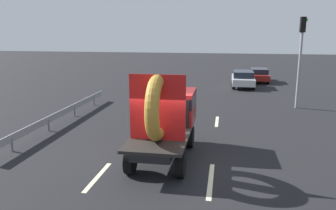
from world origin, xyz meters
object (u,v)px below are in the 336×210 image
(traffic_light, at_px, (301,49))
(oncoming_car, at_px, (259,75))
(distant_sedan, at_px, (243,78))
(flatbed_truck, at_px, (166,114))

(traffic_light, bearing_deg, oncoming_car, 96.89)
(distant_sedan, xyz_separation_m, oncoming_car, (1.61, 3.29, -0.06))
(traffic_light, relative_size, oncoming_car, 1.44)
(flatbed_truck, distance_m, traffic_light, 11.47)
(distant_sedan, bearing_deg, flatbed_truck, -102.48)
(distant_sedan, bearing_deg, traffic_light, -68.81)
(distant_sedan, height_order, oncoming_car, distant_sedan)
(flatbed_truck, bearing_deg, oncoming_car, 75.12)
(traffic_light, height_order, oncoming_car, traffic_light)
(flatbed_truck, relative_size, traffic_light, 0.87)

